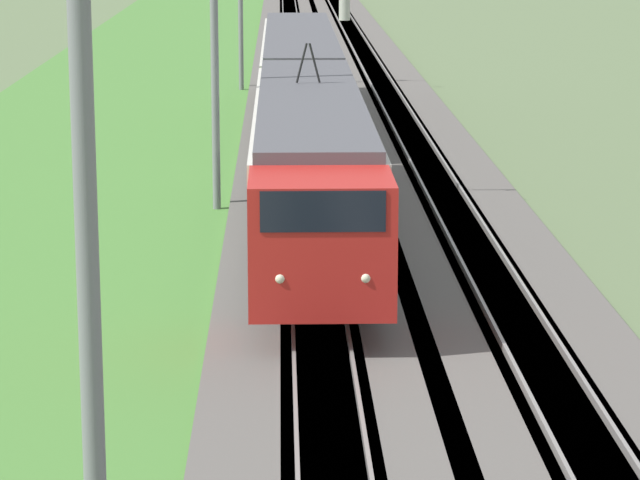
# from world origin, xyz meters

# --- Properties ---
(ballast_main) EXTENTS (240.00, 4.40, 0.30)m
(ballast_main) POSITION_xyz_m (50.00, 0.00, 0.15)
(ballast_main) COLOR #605B56
(ballast_main) RESTS_ON ground
(ballast_adjacent) EXTENTS (240.00, 4.40, 0.30)m
(ballast_adjacent) POSITION_xyz_m (50.00, -3.96, 0.15)
(ballast_adjacent) COLOR #605B56
(ballast_adjacent) RESTS_ON ground
(track_main) EXTENTS (240.00, 1.57, 0.45)m
(track_main) POSITION_xyz_m (50.00, 0.00, 0.16)
(track_main) COLOR #4C4238
(track_main) RESTS_ON ground
(track_adjacent) EXTENTS (240.00, 1.57, 0.45)m
(track_adjacent) POSITION_xyz_m (50.00, -3.96, 0.16)
(track_adjacent) COLOR #4C4238
(track_adjacent) RESTS_ON ground
(grass_verge) EXTENTS (240.00, 13.06, 0.12)m
(grass_verge) POSITION_xyz_m (50.00, 7.04, 0.06)
(grass_verge) COLOR #4C8438
(grass_verge) RESTS_ON ground
(passenger_train) EXTENTS (41.79, 2.86, 4.86)m
(passenger_train) POSITION_xyz_m (41.17, 0.00, 2.26)
(passenger_train) COLOR red
(passenger_train) RESTS_ON ground
(catenary_mast_near) EXTENTS (0.22, 2.56, 8.73)m
(catenary_mast_near) POSITION_xyz_m (7.10, 2.51, 4.51)
(catenary_mast_near) COLOR slate
(catenary_mast_near) RESTS_ON ground
(catenary_mast_mid) EXTENTS (0.22, 2.56, 8.56)m
(catenary_mast_mid) POSITION_xyz_m (35.22, 2.51, 4.42)
(catenary_mast_mid) COLOR slate
(catenary_mast_mid) RESTS_ON ground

